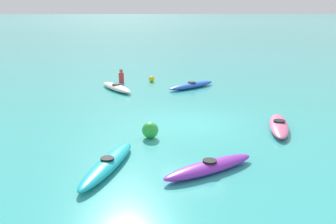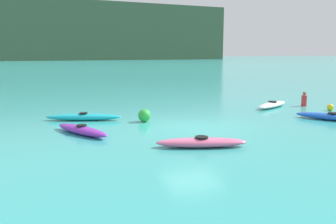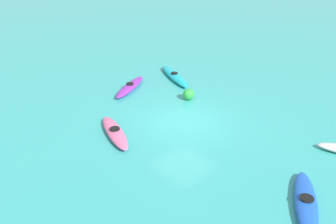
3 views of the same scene
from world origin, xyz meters
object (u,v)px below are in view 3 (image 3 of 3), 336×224
object	(u,v)px
kayak_cyan	(174,76)
kayak_pink	(115,132)
kayak_blue	(306,203)
kayak_purple	(130,87)
buoy_green	(189,94)

from	to	relation	value
kayak_cyan	kayak_pink	bearing A→B (deg)	-64.69
kayak_blue	kayak_purple	distance (m)	11.64
kayak_pink	kayak_purple	bearing A→B (deg)	135.15
kayak_cyan	kayak_blue	size ratio (longest dim) A/B	1.10
kayak_pink	kayak_blue	world-z (taller)	same
kayak_purple	kayak_blue	bearing A→B (deg)	-7.27
kayak_cyan	kayak_blue	world-z (taller)	same
kayak_cyan	buoy_green	xyz separation A→B (m)	(2.59, -1.40, 0.13)
buoy_green	kayak_blue	bearing A→B (deg)	-19.30
kayak_pink	buoy_green	size ratio (longest dim) A/B	5.32
kayak_cyan	buoy_green	size ratio (longest dim) A/B	5.97
kayak_pink	buoy_green	bearing A→B (deg)	94.92
kayak_pink	kayak_purple	world-z (taller)	same
buoy_green	kayak_purple	bearing A→B (deg)	-154.21
kayak_purple	buoy_green	world-z (taller)	buoy_green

